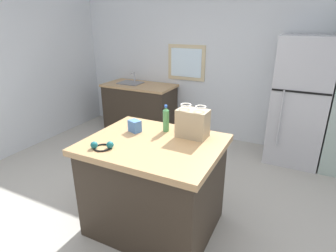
{
  "coord_description": "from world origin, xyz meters",
  "views": [
    {
      "loc": [
        1.27,
        -1.92,
        1.96
      ],
      "look_at": [
        0.14,
        0.36,
        0.98
      ],
      "focal_mm": 29.49,
      "sensor_mm": 36.0,
      "label": 1
    }
  ],
  "objects_px": {
    "kitchen_island": "(154,185)",
    "shopping_bag": "(193,123)",
    "small_box": "(135,126)",
    "bottle": "(166,119)",
    "refrigerator": "(299,102)",
    "ear_defenders": "(102,146)"
  },
  "relations": [
    {
      "from": "kitchen_island",
      "to": "ear_defenders",
      "type": "relative_size",
      "value": 6.04
    },
    {
      "from": "refrigerator",
      "to": "shopping_bag",
      "type": "xyz_separation_m",
      "value": [
        -0.86,
        -1.88,
        0.17
      ]
    },
    {
      "from": "shopping_bag",
      "to": "bottle",
      "type": "bearing_deg",
      "value": 177.29
    },
    {
      "from": "kitchen_island",
      "to": "bottle",
      "type": "relative_size",
      "value": 4.54
    },
    {
      "from": "bottle",
      "to": "ear_defenders",
      "type": "height_order",
      "value": "bottle"
    },
    {
      "from": "kitchen_island",
      "to": "shopping_bag",
      "type": "height_order",
      "value": "shopping_bag"
    },
    {
      "from": "shopping_bag",
      "to": "small_box",
      "type": "bearing_deg",
      "value": -166.38
    },
    {
      "from": "shopping_bag",
      "to": "small_box",
      "type": "relative_size",
      "value": 2.65
    },
    {
      "from": "kitchen_island",
      "to": "refrigerator",
      "type": "relative_size",
      "value": 0.69
    },
    {
      "from": "small_box",
      "to": "refrigerator",
      "type": "bearing_deg",
      "value": 54.98
    },
    {
      "from": "small_box",
      "to": "bottle",
      "type": "xyz_separation_m",
      "value": [
        0.27,
        0.15,
        0.06
      ]
    },
    {
      "from": "bottle",
      "to": "ear_defenders",
      "type": "relative_size",
      "value": 1.33
    },
    {
      "from": "kitchen_island",
      "to": "small_box",
      "type": "distance_m",
      "value": 0.61
    },
    {
      "from": "shopping_bag",
      "to": "kitchen_island",
      "type": "bearing_deg",
      "value": -135.03
    },
    {
      "from": "small_box",
      "to": "bottle",
      "type": "relative_size",
      "value": 0.43
    },
    {
      "from": "shopping_bag",
      "to": "ear_defenders",
      "type": "xyz_separation_m",
      "value": [
        -0.6,
        -0.59,
        -0.11
      ]
    },
    {
      "from": "small_box",
      "to": "bottle",
      "type": "height_order",
      "value": "bottle"
    },
    {
      "from": "kitchen_island",
      "to": "refrigerator",
      "type": "height_order",
      "value": "refrigerator"
    },
    {
      "from": "ear_defenders",
      "to": "shopping_bag",
      "type": "bearing_deg",
      "value": 44.44
    },
    {
      "from": "bottle",
      "to": "shopping_bag",
      "type": "bearing_deg",
      "value": -2.71
    },
    {
      "from": "refrigerator",
      "to": "shopping_bag",
      "type": "distance_m",
      "value": 2.07
    },
    {
      "from": "shopping_bag",
      "to": "bottle",
      "type": "height_order",
      "value": "shopping_bag"
    }
  ]
}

